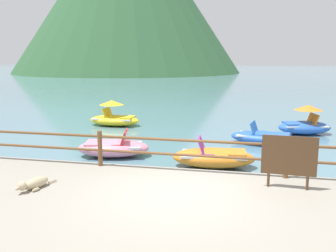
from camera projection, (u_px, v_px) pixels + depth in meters
ground_plane at (238, 83)px, 46.49m from camera, size 200.00×200.00×0.00m
dock_railing at (188, 149)px, 9.39m from camera, size 23.92×0.12×0.95m
sign_board at (289, 156)px, 8.15m from camera, size 1.18×0.12×1.19m
dog_resting at (34, 183)px, 8.23m from camera, size 0.49×1.03×0.26m
pedal_boat_0 at (113, 148)px, 12.41m from camera, size 2.59×1.77×0.89m
pedal_boat_1 at (305, 124)px, 15.99m from camera, size 2.46×1.72×1.26m
pedal_boat_3 at (264, 137)px, 14.16m from camera, size 2.62×1.53×0.84m
pedal_boat_5 at (214, 157)px, 11.20m from camera, size 2.58×1.40×0.89m
pedal_boat_6 at (114, 118)px, 17.94m from camera, size 2.49×1.27×1.23m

